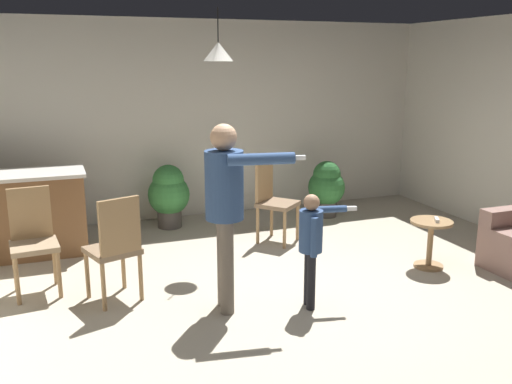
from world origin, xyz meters
The scene contains 13 objects.
ground centered at (0.00, 0.00, 0.00)m, with size 7.68×7.68×0.00m, color #B2A893.
wall_back centered at (0.00, 3.20, 1.35)m, with size 6.40×0.10×2.70m, color silver.
kitchen_counter centered at (-2.45, 2.19, 0.48)m, with size 1.26×0.66×0.95m.
side_table_by_couch centered at (1.53, 0.27, 0.33)m, with size 0.44×0.44×0.52m.
person_adult centered at (-0.79, 0.05, 1.03)m, with size 0.78×0.56×1.65m.
person_child centered at (-0.08, -0.17, 0.65)m, with size 0.57×0.30×1.04m.
dining_chair_by_counter centered at (-2.39, 1.06, 0.55)m, with size 0.46×0.46×1.00m.
dining_chair_near_wall centered at (0.30, 1.68, 0.55)m, with size 0.59×0.59×1.00m.
dining_chair_centre_back centered at (-1.69, 0.54, 0.55)m, with size 0.53×0.53×1.00m.
potted_plant_corner centered at (-0.76, 2.70, 0.46)m, with size 0.55×0.55×0.84m.
potted_plant_by_wall centered at (1.43, 2.44, 0.44)m, with size 0.52×0.52×0.79m.
spare_remote_on_table centered at (1.56, 0.23, 0.54)m, with size 0.04×0.13×0.04m, color white.
ceiling_light_pendant centered at (-0.41, 1.50, 2.25)m, with size 0.32×0.32×0.55m.
Camera 1 is at (-2.16, -4.34, 2.17)m, focal length 38.99 mm.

